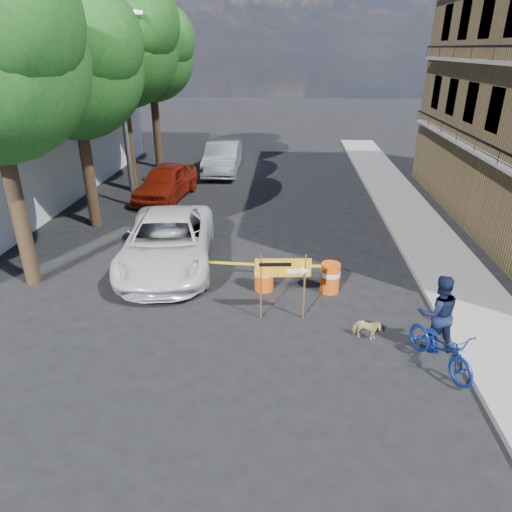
# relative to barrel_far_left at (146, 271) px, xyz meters

# --- Properties ---
(ground) EXTENTS (120.00, 120.00, 0.00)m
(ground) POSITION_rel_barrel_far_left_xyz_m (3.26, -2.08, -0.47)
(ground) COLOR black
(ground) RESTS_ON ground
(sidewalk_east) EXTENTS (2.40, 40.00, 0.15)m
(sidewalk_east) POSITION_rel_barrel_far_left_xyz_m (9.46, 3.92, -0.40)
(sidewalk_east) COLOR gray
(sidewalk_east) RESTS_ON ground
(tree_mid_a) EXTENTS (5.25, 5.00, 8.68)m
(tree_mid_a) POSITION_rel_barrel_far_left_xyz_m (-3.48, 4.92, 5.53)
(tree_mid_a) COLOR #332316
(tree_mid_a) RESTS_ON ground
(tree_mid_b) EXTENTS (5.67, 5.40, 9.62)m
(tree_mid_b) POSITION_rel_barrel_far_left_xyz_m (-3.48, 9.92, 6.24)
(tree_mid_b) COLOR #332316
(tree_mid_b) RESTS_ON ground
(tree_far) EXTENTS (5.04, 4.80, 8.84)m
(tree_far) POSITION_rel_barrel_far_left_xyz_m (-3.48, 14.92, 5.74)
(tree_far) COLOR #332316
(tree_far) RESTS_ON ground
(streetlamp) EXTENTS (1.25, 0.18, 8.00)m
(streetlamp) POSITION_rel_barrel_far_left_xyz_m (-2.68, 7.42, 3.90)
(streetlamp) COLOR gray
(streetlamp) RESTS_ON ground
(barrel_far_left) EXTENTS (0.58, 0.58, 0.90)m
(barrel_far_left) POSITION_rel_barrel_far_left_xyz_m (0.00, 0.00, 0.00)
(barrel_far_left) COLOR red
(barrel_far_left) RESTS_ON ground
(barrel_mid_left) EXTENTS (0.58, 0.58, 0.90)m
(barrel_mid_left) POSITION_rel_barrel_far_left_xyz_m (1.63, 0.00, 0.00)
(barrel_mid_left) COLOR red
(barrel_mid_left) RESTS_ON ground
(barrel_mid_right) EXTENTS (0.58, 0.58, 0.90)m
(barrel_mid_right) POSITION_rel_barrel_far_left_xyz_m (3.57, -0.08, 0.00)
(barrel_mid_right) COLOR red
(barrel_mid_right) RESTS_ON ground
(barrel_far_right) EXTENTS (0.58, 0.58, 0.90)m
(barrel_far_right) POSITION_rel_barrel_far_left_xyz_m (5.51, -0.05, 0.00)
(barrel_far_right) COLOR red
(barrel_far_right) RESTS_ON ground
(detour_sign) EXTENTS (1.44, 0.28, 1.85)m
(detour_sign) POSITION_rel_barrel_far_left_xyz_m (4.31, -1.61, 0.88)
(detour_sign) COLOR #592D19
(detour_sign) RESTS_ON ground
(pedestrian) EXTENTS (1.01, 0.82, 1.93)m
(pedestrian) POSITION_rel_barrel_far_left_xyz_m (7.76, -2.72, 0.49)
(pedestrian) COLOR #101732
(pedestrian) RESTS_ON ground
(bicycle) EXTENTS (1.08, 1.26, 2.02)m
(bicycle) POSITION_rel_barrel_far_left_xyz_m (7.69, -3.43, 0.54)
(bicycle) COLOR #122E96
(bicycle) RESTS_ON ground
(dog) EXTENTS (0.75, 0.50, 0.58)m
(dog) POSITION_rel_barrel_far_left_xyz_m (6.23, -2.44, -0.18)
(dog) COLOR #D5BE7A
(dog) RESTS_ON ground
(suv_white) EXTENTS (3.50, 6.32, 1.67)m
(suv_white) POSITION_rel_barrel_far_left_xyz_m (0.34, 1.42, 0.37)
(suv_white) COLOR white
(suv_white) RESTS_ON ground
(sedan_red) EXTENTS (2.54, 4.97, 1.62)m
(sedan_red) POSITION_rel_barrel_far_left_xyz_m (-1.54, 8.72, 0.34)
(sedan_red) COLOR maroon
(sedan_red) RESTS_ON ground
(sedan_silver) EXTENTS (1.92, 5.27, 1.72)m
(sedan_silver) POSITION_rel_barrel_far_left_xyz_m (0.46, 13.86, 0.39)
(sedan_silver) COLOR #B2B4BA
(sedan_silver) RESTS_ON ground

